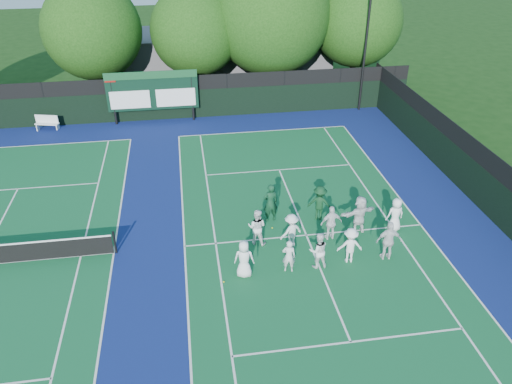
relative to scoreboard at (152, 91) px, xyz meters
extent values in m
plane|color=black|center=(7.01, -15.59, -2.19)|extent=(120.00, 120.00, 0.00)
cube|color=navy|center=(1.01, -14.59, -2.19)|extent=(34.00, 32.00, 0.01)
cube|color=#11532B|center=(7.01, -14.59, -2.18)|extent=(10.97, 23.77, 0.00)
cube|color=silver|center=(7.01, -2.70, -2.18)|extent=(10.97, 0.08, 0.00)
cube|color=silver|center=(1.53, -14.59, -2.18)|extent=(0.08, 23.77, 0.00)
cube|color=silver|center=(12.50, -14.59, -2.18)|extent=(0.08, 23.77, 0.00)
cube|color=silver|center=(2.90, -14.59, -2.18)|extent=(0.08, 23.77, 0.00)
cube|color=silver|center=(11.13, -14.59, -2.18)|extent=(0.08, 23.77, 0.00)
cube|color=silver|center=(7.01, -20.99, -2.18)|extent=(8.23, 0.08, 0.00)
cube|color=silver|center=(7.01, -8.19, -2.18)|extent=(8.23, 0.08, 0.00)
cube|color=silver|center=(7.01, -14.59, -2.18)|extent=(0.08, 12.80, 0.00)
cube|color=silver|center=(-6.99, -2.70, -2.18)|extent=(10.97, 0.08, 0.00)
cube|color=silver|center=(-1.50, -14.59, -2.18)|extent=(0.08, 23.77, 0.00)
cube|color=silver|center=(-2.87, -14.59, -2.18)|extent=(0.08, 23.77, 0.00)
cube|color=silver|center=(-6.99, -8.19, -2.18)|extent=(8.23, 0.08, 0.00)
cube|color=black|center=(1.01, 0.41, -1.19)|extent=(34.00, 0.08, 2.00)
cube|color=black|center=(1.01, 0.41, 0.31)|extent=(34.00, 0.05, 1.00)
cube|color=black|center=(16.01, -14.59, -1.19)|extent=(0.08, 32.00, 2.00)
cube|color=black|center=(16.01, -14.59, 0.31)|extent=(0.05, 32.00, 1.00)
cylinder|color=black|center=(-2.59, 0.01, -0.44)|extent=(0.16, 0.16, 3.50)
cylinder|color=black|center=(2.61, 0.01, -0.44)|extent=(0.16, 0.16, 3.50)
cube|color=black|center=(0.01, 0.01, 0.01)|extent=(6.00, 0.15, 2.60)
cube|color=#144724|center=(0.01, -0.09, 1.11)|extent=(6.00, 0.05, 0.50)
cube|color=white|center=(-1.49, -0.09, -0.49)|extent=(2.60, 0.04, 1.20)
cube|color=white|center=(1.51, -0.09, -0.49)|extent=(2.60, 0.04, 1.20)
cube|color=#9B110C|center=(-2.59, -0.09, 1.01)|extent=(0.70, 0.04, 0.50)
cube|color=#5A5A5F|center=(5.01, 8.41, -0.19)|extent=(18.00, 6.00, 4.00)
cylinder|color=black|center=(14.51, 0.11, 2.81)|extent=(0.16, 0.16, 10.00)
cylinder|color=black|center=(-1.39, -14.59, -1.64)|extent=(0.10, 0.10, 1.10)
cube|color=white|center=(-6.97, -0.29, -1.76)|extent=(1.60, 0.79, 0.06)
cube|color=white|center=(-6.97, -0.13, -1.47)|extent=(1.51, 0.46, 0.52)
cube|color=white|center=(-7.59, -0.29, -1.98)|extent=(0.15, 0.36, 0.41)
cube|color=white|center=(-6.36, -0.29, -1.98)|extent=(0.15, 0.36, 0.41)
cylinder|color=black|center=(-3.82, 3.91, -0.75)|extent=(0.44, 0.44, 2.87)
sphere|color=#153C0D|center=(-3.82, 3.91, 3.22)|extent=(6.75, 6.75, 6.75)
sphere|color=#153C0D|center=(-3.22, 4.21, 2.54)|extent=(4.73, 4.73, 4.73)
cylinder|color=black|center=(3.22, 3.91, -0.82)|extent=(0.44, 0.44, 2.73)
sphere|color=#153C0D|center=(3.22, 3.91, 2.93)|extent=(6.38, 6.38, 6.38)
sphere|color=#153C0D|center=(3.82, 4.21, 2.30)|extent=(4.47, 4.47, 4.47)
cylinder|color=black|center=(8.64, 3.91, -0.78)|extent=(0.44, 0.44, 2.83)
sphere|color=#153C0D|center=(8.64, 3.91, 3.82)|extent=(8.48, 8.48, 8.48)
sphere|color=#153C0D|center=(9.24, 4.21, 2.97)|extent=(5.94, 5.94, 5.94)
cylinder|color=black|center=(15.11, 3.91, -0.73)|extent=(0.44, 0.44, 2.92)
sphere|color=#153C0D|center=(15.11, 3.91, 3.22)|extent=(6.64, 6.64, 6.64)
sphere|color=#153C0D|center=(15.71, 4.21, 2.56)|extent=(4.65, 4.65, 4.65)
sphere|color=#C9D419|center=(3.00, -17.23, -2.16)|extent=(0.07, 0.07, 0.07)
sphere|color=#C9D419|center=(8.80, -15.12, -2.16)|extent=(0.07, 0.07, 0.07)
sphere|color=#C9D419|center=(10.41, -16.08, -2.16)|extent=(0.07, 0.07, 0.07)
sphere|color=#C9D419|center=(5.58, -13.81, -2.16)|extent=(0.07, 0.07, 0.07)
imported|color=white|center=(3.86, -16.92, -1.35)|extent=(0.91, 0.68, 1.67)
imported|color=silver|center=(5.68, -16.90, -1.44)|extent=(0.60, 0.45, 1.50)
imported|color=white|center=(6.93, -16.79, -1.38)|extent=(0.80, 0.63, 1.62)
imported|color=white|center=(8.32, -16.66, -1.38)|extent=(1.10, 0.69, 1.62)
imported|color=silver|center=(9.95, -16.73, -1.28)|extent=(1.09, 0.51, 1.82)
imported|color=white|center=(4.71, -14.81, -1.34)|extent=(1.01, 0.91, 1.71)
imported|color=white|center=(6.13, -15.26, -1.38)|extent=(1.20, 0.97, 1.62)
imported|color=white|center=(8.00, -14.98, -1.35)|extent=(1.01, 0.49, 1.68)
imported|color=silver|center=(9.38, -14.68, -1.26)|extent=(1.82, 0.94, 1.87)
imported|color=white|center=(11.07, -14.76, -1.37)|extent=(0.85, 0.60, 1.65)
imported|color=#0F3720|center=(5.61, -13.11, -1.22)|extent=(0.78, 0.58, 1.95)
imported|color=#0E341A|center=(7.92, -13.31, -1.32)|extent=(1.28, 1.00, 1.73)
camera|label=1|loc=(1.93, -32.50, 10.96)|focal=35.00mm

